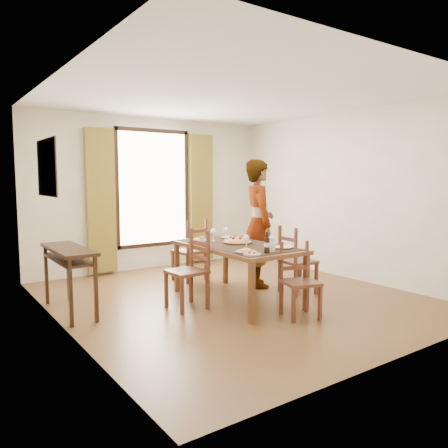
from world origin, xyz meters
TOP-DOWN VIEW (x-y plane):
  - ground at (0.00, 0.00)m, footprint 5.00×5.00m
  - room_shell at (-0.00, 0.13)m, footprint 4.60×5.10m
  - console_table at (-2.03, 0.60)m, footprint 0.38×1.20m
  - dining_table at (-0.05, -0.13)m, footprint 0.98×1.84m
  - chair_west at (-0.74, -0.07)m, footprint 0.45×0.45m
  - chair_north at (0.03, 1.21)m, footprint 0.50×0.50m
  - chair_south at (0.14, -1.11)m, footprint 0.49×0.49m
  - chair_east at (0.86, -0.32)m, footprint 0.47×0.47m
  - man at (0.70, 0.32)m, footprint 1.03×0.96m
  - plate_sw at (-0.34, -0.71)m, footprint 0.27×0.27m
  - plate_se at (0.24, -0.71)m, footprint 0.27×0.27m
  - plate_nw at (-0.33, 0.39)m, footprint 0.27×0.27m
  - plate_ne at (0.22, 0.41)m, footprint 0.27×0.27m
  - pasta_platter at (0.03, -0.05)m, footprint 0.40×0.40m
  - caprese_plate at (-0.37, -0.85)m, footprint 0.20×0.20m
  - wine_glass_a at (-0.19, -0.51)m, footprint 0.08×0.08m
  - wine_glass_b at (0.07, 0.28)m, footprint 0.08×0.08m
  - wine_glass_c at (-0.14, 0.29)m, footprint 0.08×0.08m
  - tumbler_a at (0.30, -0.44)m, footprint 0.07×0.07m
  - tumbler_b at (-0.41, 0.16)m, footprint 0.07×0.07m
  - tumbler_c at (-0.03, -0.83)m, footprint 0.07×0.07m
  - wine_bottle at (-0.16, -0.87)m, footprint 0.07×0.07m

SIDE VIEW (x-z plane):
  - ground at x=0.00m, z-range 0.00..0.00m
  - chair_south at x=0.14m, z-range -0.03..0.85m
  - chair_east at x=0.86m, z-range -0.03..0.93m
  - chair_north at x=0.03m, z-range -0.03..0.95m
  - chair_west at x=-0.74m, z-range -0.03..0.95m
  - console_table at x=-2.03m, z-range 0.28..1.08m
  - dining_table at x=-0.05m, z-range 0.31..1.07m
  - caprese_plate at x=-0.37m, z-range 0.76..0.80m
  - plate_sw at x=-0.34m, z-range 0.76..0.81m
  - plate_se at x=0.24m, z-range 0.76..0.81m
  - plate_nw at x=-0.33m, z-range 0.76..0.81m
  - plate_ne at x=0.22m, z-range 0.76..0.81m
  - pasta_platter at x=0.03m, z-range 0.76..0.86m
  - tumbler_a at x=0.30m, z-range 0.76..0.86m
  - tumbler_b at x=-0.41m, z-range 0.76..0.86m
  - tumbler_c at x=-0.03m, z-range 0.76..0.86m
  - wine_glass_a at x=-0.19m, z-range 0.76..0.94m
  - wine_glass_b at x=0.07m, z-range 0.76..0.94m
  - wine_glass_c at x=-0.14m, z-range 0.76..0.94m
  - wine_bottle at x=-0.16m, z-range 0.76..1.00m
  - man at x=0.70m, z-range 0.00..1.91m
  - room_shell at x=0.00m, z-range 0.17..2.91m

